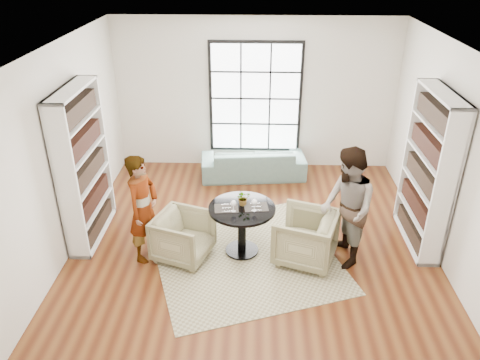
{
  "coord_description": "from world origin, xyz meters",
  "views": [
    {
      "loc": [
        0.02,
        -5.93,
        4.24
      ],
      "look_at": [
        -0.21,
        0.4,
        0.96
      ],
      "focal_mm": 35.0,
      "sensor_mm": 36.0,
      "label": 1
    }
  ],
  "objects_px": {
    "wine_glass_right": "(254,203)",
    "person_left": "(143,209)",
    "pedestal_table": "(242,220)",
    "armchair_left": "(183,237)",
    "sofa": "(253,162)",
    "armchair_right": "(305,237)",
    "person_right": "(347,208)",
    "flower_centerpiece": "(243,198)",
    "wine_glass_left": "(233,204)"
  },
  "relations": [
    {
      "from": "sofa",
      "to": "person_left",
      "type": "xyz_separation_m",
      "value": [
        -1.55,
        -2.72,
        0.52
      ]
    },
    {
      "from": "armchair_left",
      "to": "wine_glass_left",
      "type": "distance_m",
      "value": 0.93
    },
    {
      "from": "sofa",
      "to": "armchair_right",
      "type": "xyz_separation_m",
      "value": [
        0.79,
        -2.72,
        0.09
      ]
    },
    {
      "from": "armchair_left",
      "to": "armchair_right",
      "type": "distance_m",
      "value": 1.78
    },
    {
      "from": "sofa",
      "to": "flower_centerpiece",
      "type": "bearing_deg",
      "value": 81.23
    },
    {
      "from": "sofa",
      "to": "wine_glass_left",
      "type": "bearing_deg",
      "value": 78.63
    },
    {
      "from": "sofa",
      "to": "person_right",
      "type": "bearing_deg",
      "value": 110.25
    },
    {
      "from": "armchair_left",
      "to": "flower_centerpiece",
      "type": "relative_size",
      "value": 3.43
    },
    {
      "from": "armchair_left",
      "to": "pedestal_table",
      "type": "bearing_deg",
      "value": -60.57
    },
    {
      "from": "armchair_right",
      "to": "pedestal_table",
      "type": "bearing_deg",
      "value": -80.35
    },
    {
      "from": "sofa",
      "to": "flower_centerpiece",
      "type": "height_order",
      "value": "flower_centerpiece"
    },
    {
      "from": "wine_glass_right",
      "to": "person_left",
      "type": "bearing_deg",
      "value": -177.82
    },
    {
      "from": "armchair_left",
      "to": "person_right",
      "type": "xyz_separation_m",
      "value": [
        2.33,
        -0.0,
        0.54
      ]
    },
    {
      "from": "person_left",
      "to": "wine_glass_right",
      "type": "distance_m",
      "value": 1.59
    },
    {
      "from": "person_left",
      "to": "flower_centerpiece",
      "type": "height_order",
      "value": "person_left"
    },
    {
      "from": "pedestal_table",
      "to": "person_left",
      "type": "bearing_deg",
      "value": -173.84
    },
    {
      "from": "sofa",
      "to": "wine_glass_right",
      "type": "relative_size",
      "value": 10.74
    },
    {
      "from": "flower_centerpiece",
      "to": "person_right",
      "type": "bearing_deg",
      "value": -9.04
    },
    {
      "from": "wine_glass_right",
      "to": "person_right",
      "type": "bearing_deg",
      "value": -2.83
    },
    {
      "from": "flower_centerpiece",
      "to": "pedestal_table",
      "type": "bearing_deg",
      "value": -101.77
    },
    {
      "from": "pedestal_table",
      "to": "wine_glass_right",
      "type": "relative_size",
      "value": 5.18
    },
    {
      "from": "flower_centerpiece",
      "to": "person_left",
      "type": "bearing_deg",
      "value": -170.88
    },
    {
      "from": "person_left",
      "to": "wine_glass_left",
      "type": "height_order",
      "value": "person_left"
    },
    {
      "from": "sofa",
      "to": "armchair_right",
      "type": "distance_m",
      "value": 2.83
    },
    {
      "from": "flower_centerpiece",
      "to": "wine_glass_left",
      "type": "bearing_deg",
      "value": -123.7
    },
    {
      "from": "armchair_right",
      "to": "person_left",
      "type": "height_order",
      "value": "person_left"
    },
    {
      "from": "sofa",
      "to": "armchair_right",
      "type": "relative_size",
      "value": 2.41
    },
    {
      "from": "wine_glass_right",
      "to": "wine_glass_left",
      "type": "bearing_deg",
      "value": -174.01
    },
    {
      "from": "pedestal_table",
      "to": "wine_glass_right",
      "type": "distance_m",
      "value": 0.4
    },
    {
      "from": "person_left",
      "to": "sofa",
      "type": "bearing_deg",
      "value": -10.17
    },
    {
      "from": "armchair_left",
      "to": "wine_glass_left",
      "type": "height_order",
      "value": "wine_glass_left"
    },
    {
      "from": "armchair_right",
      "to": "person_right",
      "type": "bearing_deg",
      "value": 109.19
    },
    {
      "from": "armchair_right",
      "to": "person_right",
      "type": "xyz_separation_m",
      "value": [
        0.55,
        0.0,
        0.5
      ]
    },
    {
      "from": "person_right",
      "to": "flower_centerpiece",
      "type": "distance_m",
      "value": 1.48
    },
    {
      "from": "pedestal_table",
      "to": "person_left",
      "type": "xyz_separation_m",
      "value": [
        -1.41,
        -0.15,
        0.25
      ]
    },
    {
      "from": "pedestal_table",
      "to": "wine_glass_left",
      "type": "distance_m",
      "value": 0.39
    },
    {
      "from": "armchair_right",
      "to": "wine_glass_left",
      "type": "distance_m",
      "value": 1.17
    },
    {
      "from": "armchair_left",
      "to": "person_right",
      "type": "bearing_deg",
      "value": -70.71
    },
    {
      "from": "pedestal_table",
      "to": "wine_glass_left",
      "type": "relative_size",
      "value": 5.37
    },
    {
      "from": "sofa",
      "to": "wine_glass_left",
      "type": "relative_size",
      "value": 11.15
    },
    {
      "from": "armchair_left",
      "to": "wine_glass_left",
      "type": "xyz_separation_m",
      "value": [
        0.74,
        0.03,
        0.56
      ]
    },
    {
      "from": "wine_glass_left",
      "to": "wine_glass_right",
      "type": "bearing_deg",
      "value": 5.99
    },
    {
      "from": "pedestal_table",
      "to": "sofa",
      "type": "distance_m",
      "value": 2.58
    },
    {
      "from": "pedestal_table",
      "to": "armchair_left",
      "type": "bearing_deg",
      "value": -169.95
    },
    {
      "from": "armchair_left",
      "to": "person_left",
      "type": "bearing_deg",
      "value": 109.39
    },
    {
      "from": "armchair_right",
      "to": "wine_glass_left",
      "type": "height_order",
      "value": "wine_glass_left"
    },
    {
      "from": "wine_glass_left",
      "to": "flower_centerpiece",
      "type": "bearing_deg",
      "value": 56.3
    },
    {
      "from": "armchair_left",
      "to": "wine_glass_right",
      "type": "bearing_deg",
      "value": -67.28
    },
    {
      "from": "pedestal_table",
      "to": "armchair_left",
      "type": "height_order",
      "value": "pedestal_table"
    },
    {
      "from": "pedestal_table",
      "to": "armchair_right",
      "type": "height_order",
      "value": "pedestal_table"
    }
  ]
}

